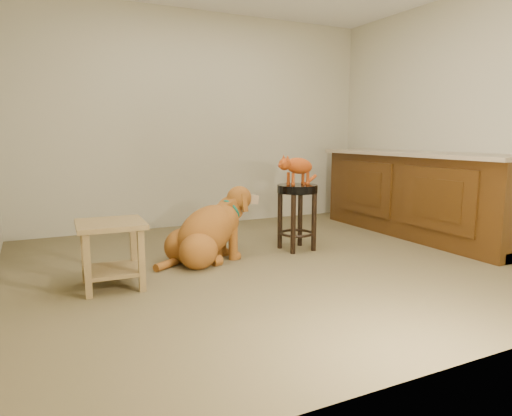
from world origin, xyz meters
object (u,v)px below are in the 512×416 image
side_table (111,244)px  tabby_kitten (296,167)px  wood_stool (358,195)px  golden_retriever (208,233)px  padded_stool (297,204)px

side_table → tabby_kitten: size_ratio=0.98×
wood_stool → side_table: (-3.28, -1.25, -0.04)m
golden_retriever → tabby_kitten: 1.09m
side_table → tabby_kitten: bearing=11.6°
padded_stool → side_table: padded_stool is taller
padded_stool → wood_stool: (1.46, 0.88, -0.10)m
padded_stool → tabby_kitten: 0.36m
wood_stool → side_table: wood_stool is taller
padded_stool → wood_stool: wood_stool is taller
padded_stool → side_table: bearing=-168.5°
tabby_kitten → wood_stool: bearing=28.5°
wood_stool → tabby_kitten: (-1.47, -0.88, 0.46)m
padded_stool → side_table: size_ratio=1.29×
wood_stool → padded_stool: bearing=-148.9°
side_table → golden_retriever: bearing=21.4°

